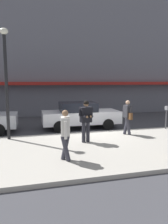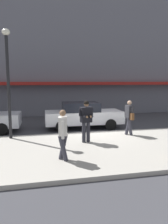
{
  "view_description": "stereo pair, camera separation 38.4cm",
  "coord_description": "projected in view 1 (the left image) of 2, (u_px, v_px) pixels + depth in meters",
  "views": [
    {
      "loc": [
        -3.42,
        -10.92,
        2.75
      ],
      "look_at": [
        -1.11,
        -2.25,
        1.49
      ],
      "focal_mm": 35.0,
      "sensor_mm": 36.0,
      "label": 1
    },
    {
      "loc": [
        -3.04,
        -11.01,
        2.75
      ],
      "look_at": [
        -1.11,
        -2.25,
        1.49
      ],
      "focal_mm": 35.0,
      "sensor_mm": 36.0,
      "label": 2
    }
  ],
  "objects": [
    {
      "name": "storefront_facade",
      "position": [
        76.0,
        43.0,
        19.24
      ],
      "size": [
        28.0,
        4.7,
        12.26
      ],
      "color": "slate",
      "rests_on": "ground"
    },
    {
      "name": "pedestrian_in_light_coat",
      "position": [
        65.0,
        132.0,
        7.16
      ],
      "size": [
        0.37,
        0.6,
        1.7
      ],
      "color": "#33333D",
      "rests_on": "sidewalk"
    },
    {
      "name": "curb_paint_line",
      "position": [
        110.0,
        132.0,
        12.01
      ],
      "size": [
        28.0,
        0.12,
        0.01
      ],
      "primitive_type": "cube",
      "color": "silver",
      "rests_on": "ground"
    },
    {
      "name": "sidewalk",
      "position": [
        136.0,
        145.0,
        9.22
      ],
      "size": [
        32.0,
        5.3,
        0.14
      ],
      "primitive_type": "cube",
      "color": "#A8A399",
      "rests_on": "ground"
    },
    {
      "name": "parking_meter",
      "position": [
        166.0,
        114.0,
        12.02
      ],
      "size": [
        0.12,
        0.18,
        1.27
      ],
      "color": "#4C4C51",
      "rests_on": "sidewalk"
    },
    {
      "name": "ground_plane",
      "position": [
        93.0,
        133.0,
        11.7
      ],
      "size": [
        80.0,
        80.0,
        0.0
      ],
      "primitive_type": "plane",
      "color": "#3D3D42"
    },
    {
      "name": "man_texting_on_phone",
      "position": [
        86.0,
        117.0,
        9.31
      ],
      "size": [
        0.64,
        0.62,
        1.81
      ],
      "color": "#23232B",
      "rests_on": "sidewalk"
    },
    {
      "name": "parked_sedan_mid",
      "position": [
        80.0,
        115.0,
        12.89
      ],
      "size": [
        4.54,
        2.01,
        1.54
      ],
      "color": "silver",
      "rests_on": "ground"
    },
    {
      "name": "pedestrian_with_bag",
      "position": [
        128.0,
        115.0,
        10.69
      ],
      "size": [
        0.35,
        0.72,
        1.7
      ],
      "color": "#33333D",
      "rests_on": "sidewalk"
    },
    {
      "name": "street_lamp_post",
      "position": [
        6.0,
        72.0,
        9.57
      ],
      "size": [
        0.36,
        0.36,
        4.88
      ],
      "color": "black",
      "rests_on": "sidewalk"
    }
  ]
}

